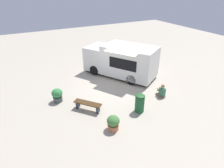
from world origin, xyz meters
name	(u,v)px	position (x,y,z in m)	size (l,w,h in m)	color
ground_plane	(112,87)	(0.00, 0.00, 0.00)	(40.00, 40.00, 0.00)	#B8AC98
food_truck	(121,61)	(1.35, -1.47, 1.15)	(5.71, 4.63, 2.38)	silver
person_customer	(162,92)	(-2.57, -2.14, 0.33)	(0.75, 0.48, 0.85)	olive
planter_flowering_near	(57,95)	(-0.10, 3.74, 0.44)	(0.64, 0.64, 0.84)	#48534D
planter_flowering_far	(113,123)	(-3.84, 1.97, 0.40)	(0.62, 0.62, 0.77)	#C3714B
plaza_bench	(88,105)	(-1.78, 2.48, 0.36)	(1.46, 1.33, 0.48)	#472F18
trash_bin	(140,103)	(-3.21, -0.01, 0.53)	(0.52, 0.52, 1.05)	#1B542D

